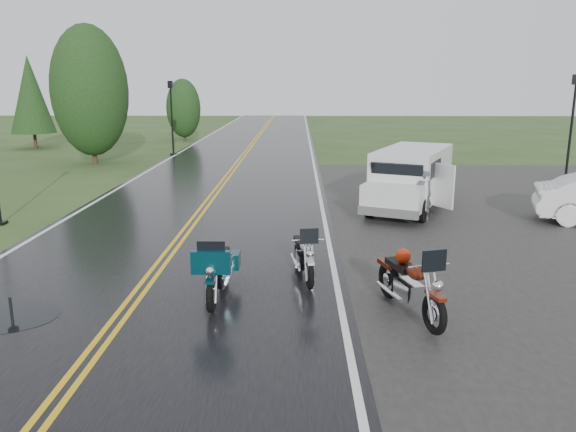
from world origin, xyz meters
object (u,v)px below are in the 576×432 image
object	(u,v)px
van_white	(371,186)
lamp_post_far_right	(571,127)
lamp_post_far_left	(172,118)
motorcycle_red	(435,298)
motorcycle_silver	(310,263)
motorcycle_teal	(211,281)
person_at_van	(423,197)

from	to	relation	value
van_white	lamp_post_far_right	xyz separation A→B (m)	(9.13, 7.24, 1.18)
lamp_post_far_left	van_white	bearing A→B (deg)	-58.46
motorcycle_red	lamp_post_far_left	distance (m)	24.77
motorcycle_red	van_white	bearing A→B (deg)	73.63
lamp_post_far_right	motorcycle_silver	bearing A→B (deg)	-129.57
motorcycle_teal	motorcycle_silver	world-z (taller)	motorcycle_teal
motorcycle_teal	van_white	bearing A→B (deg)	63.61
van_white	person_at_van	world-z (taller)	van_white
motorcycle_silver	lamp_post_far_left	distance (m)	22.27
motorcycle_teal	lamp_post_far_left	world-z (taller)	lamp_post_far_left
motorcycle_red	van_white	world-z (taller)	van_white
motorcycle_teal	van_white	distance (m)	8.16
motorcycle_silver	motorcycle_red	bearing A→B (deg)	-53.69
person_at_van	lamp_post_far_right	world-z (taller)	lamp_post_far_right
van_white	lamp_post_far_left	xyz separation A→B (m)	(-9.14, 14.89, 1.07)
person_at_van	lamp_post_far_left	xyz separation A→B (m)	(-10.57, 15.42, 1.29)
motorcycle_red	motorcycle_teal	xyz separation A→B (m)	(-3.63, 0.80, -0.04)
person_at_van	lamp_post_far_left	world-z (taller)	lamp_post_far_left
lamp_post_far_left	motorcycle_silver	bearing A→B (deg)	-71.05
motorcycle_silver	lamp_post_far_left	xyz separation A→B (m)	(-7.22, 21.02, 1.47)
motorcycle_teal	lamp_post_far_left	size ratio (longest dim) A/B	0.52
van_white	person_at_van	size ratio (longest dim) A/B	3.29
motorcycle_silver	lamp_post_far_right	size ratio (longest dim) A/B	0.46
motorcycle_silver	lamp_post_far_left	bearing A→B (deg)	100.80
motorcycle_red	motorcycle_silver	xyz separation A→B (m)	(-1.92, 1.96, -0.08)
motorcycle_red	motorcycle_teal	size ratio (longest dim) A/B	1.06
motorcycle_red	van_white	size ratio (longest dim) A/B	0.45
van_white	lamp_post_far_left	world-z (taller)	lamp_post_far_left
motorcycle_silver	lamp_post_far_right	world-z (taller)	lamp_post_far_right
lamp_post_far_left	lamp_post_far_right	size ratio (longest dim) A/B	0.95
motorcycle_teal	motorcycle_silver	distance (m)	2.07
motorcycle_teal	van_white	xyz separation A→B (m)	(3.63, 7.29, 0.35)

